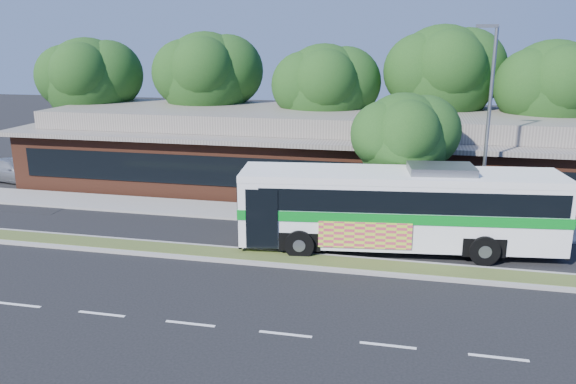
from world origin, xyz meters
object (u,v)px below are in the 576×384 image
(lamp_post, at_px, (487,124))
(transit_bus, at_px, (400,203))
(sidewalk_tree, at_px, (410,137))
(sedan, at_px, (15,170))

(lamp_post, height_order, transit_bus, lamp_post)
(lamp_post, bearing_deg, sidewalk_tree, 174.73)
(sedan, bearing_deg, sidewalk_tree, -87.29)
(lamp_post, relative_size, sidewalk_tree, 1.47)
(sedan, bearing_deg, transit_bus, -95.51)
(sidewalk_tree, bearing_deg, sedan, 171.82)
(sedan, bearing_deg, lamp_post, -86.94)
(lamp_post, relative_size, sedan, 1.90)
(lamp_post, bearing_deg, sedan, 172.17)
(lamp_post, relative_size, transit_bus, 0.69)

